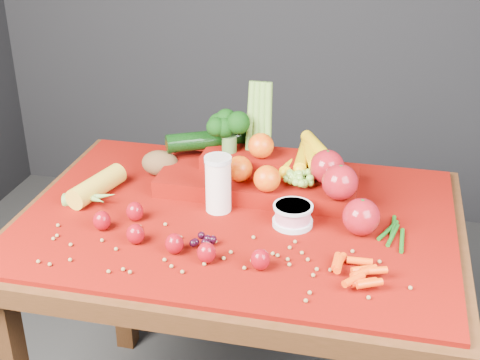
% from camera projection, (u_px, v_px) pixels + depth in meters
% --- Properties ---
extents(table, '(1.10, 0.80, 0.75)m').
position_uv_depth(table, '(238.00, 252.00, 1.70)').
color(table, '#311D0B').
rests_on(table, ground).
extents(red_cloth, '(1.05, 0.75, 0.01)m').
position_uv_depth(red_cloth, '(238.00, 217.00, 1.66)').
color(red_cloth, '#6D0603').
rests_on(red_cloth, table).
extents(milk_glass, '(0.07, 0.07, 0.15)m').
position_uv_depth(milk_glass, '(218.00, 182.00, 1.65)').
color(milk_glass, white).
rests_on(milk_glass, red_cloth).
extents(yogurt_bowl, '(0.10, 0.10, 0.05)m').
position_uv_depth(yogurt_bowl, '(293.00, 214.00, 1.60)').
color(yogurt_bowl, silver).
rests_on(yogurt_bowl, red_cloth).
extents(strawberry_scatter, '(0.44, 0.18, 0.05)m').
position_uv_depth(strawberry_scatter, '(167.00, 235.00, 1.52)').
color(strawberry_scatter, maroon).
rests_on(strawberry_scatter, red_cloth).
extents(dark_grape_cluster, '(0.06, 0.05, 0.03)m').
position_uv_depth(dark_grape_cluster, '(204.00, 241.00, 1.52)').
color(dark_grape_cluster, black).
rests_on(dark_grape_cluster, red_cloth).
extents(soybean_scatter, '(0.84, 0.24, 0.01)m').
position_uv_depth(soybean_scatter, '(218.00, 257.00, 1.48)').
color(soybean_scatter, olive).
rests_on(soybean_scatter, red_cloth).
extents(corn_ear, '(0.22, 0.25, 0.06)m').
position_uv_depth(corn_ear, '(92.00, 194.00, 1.71)').
color(corn_ear, gold).
rests_on(corn_ear, red_cloth).
extents(potato, '(0.11, 0.08, 0.07)m').
position_uv_depth(potato, '(160.00, 163.00, 1.85)').
color(potato, '#4F3B19').
rests_on(potato, red_cloth).
extents(baby_carrot_pile, '(0.18, 0.17, 0.03)m').
position_uv_depth(baby_carrot_pile, '(356.00, 271.00, 1.41)').
color(baby_carrot_pile, '#F14008').
rests_on(baby_carrot_pile, red_cloth).
extents(green_bean_pile, '(0.14, 0.12, 0.01)m').
position_uv_depth(green_bean_pile, '(396.00, 233.00, 1.57)').
color(green_bean_pile, '#155814').
rests_on(green_bean_pile, red_cloth).
extents(produce_mound, '(0.60, 0.38, 0.27)m').
position_uv_depth(produce_mound, '(271.00, 170.00, 1.75)').
color(produce_mound, '#6D0603').
rests_on(produce_mound, red_cloth).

